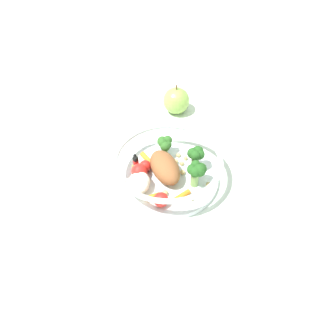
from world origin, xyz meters
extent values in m
plane|color=silver|center=(0.00, 0.00, 0.00)|extent=(2.40, 2.40, 0.00)
cylinder|color=white|center=(0.00, -0.01, 0.01)|extent=(0.21, 0.21, 0.01)
torus|color=white|center=(0.00, -0.01, 0.06)|extent=(0.22, 0.22, 0.01)
ellipsoid|color=brown|center=(0.00, -0.02, 0.04)|extent=(0.11, 0.09, 0.05)
cylinder|color=#7FAD5B|center=(-0.03, 0.04, 0.03)|extent=(0.02, 0.02, 0.03)
sphere|color=#23561E|center=(-0.02, 0.04, 0.06)|extent=(0.02, 0.02, 0.02)
sphere|color=#23561E|center=(-0.02, 0.05, 0.05)|extent=(0.02, 0.02, 0.02)
sphere|color=#23561E|center=(-0.03, 0.04, 0.06)|extent=(0.02, 0.02, 0.02)
sphere|color=#23561E|center=(-0.03, 0.04, 0.05)|extent=(0.02, 0.02, 0.02)
sphere|color=#23561E|center=(-0.02, 0.03, 0.06)|extent=(0.02, 0.02, 0.02)
cylinder|color=#7FAD5B|center=(0.02, 0.04, 0.03)|extent=(0.02, 0.02, 0.03)
sphere|color=#23561E|center=(0.03, 0.04, 0.06)|extent=(0.02, 0.02, 0.02)
sphere|color=#23561E|center=(0.02, 0.05, 0.06)|extent=(0.03, 0.03, 0.03)
sphere|color=#23561E|center=(0.01, 0.05, 0.05)|extent=(0.02, 0.02, 0.02)
sphere|color=#23561E|center=(0.01, 0.04, 0.06)|extent=(0.02, 0.02, 0.02)
sphere|color=#23561E|center=(0.02, 0.04, 0.05)|extent=(0.02, 0.02, 0.02)
sphere|color=#23561E|center=(0.02, 0.03, 0.06)|extent=(0.02, 0.02, 0.02)
cylinder|color=#7FAD5B|center=(-0.06, -0.02, 0.02)|extent=(0.01, 0.01, 0.02)
sphere|color=#2D6023|center=(-0.05, -0.02, 0.04)|extent=(0.02, 0.02, 0.02)
sphere|color=#2D6023|center=(-0.06, -0.02, 0.04)|extent=(0.02, 0.02, 0.02)
sphere|color=#2D6023|center=(-0.07, -0.02, 0.05)|extent=(0.02, 0.02, 0.02)
sphere|color=#2D6023|center=(-0.07, -0.03, 0.04)|extent=(0.02, 0.02, 0.02)
sphere|color=#2D6023|center=(-0.06, -0.03, 0.05)|extent=(0.02, 0.02, 0.02)
sphere|color=silver|center=(0.05, -0.07, 0.02)|extent=(0.03, 0.03, 0.03)
sphere|color=silver|center=(0.05, -0.06, 0.03)|extent=(0.03, 0.03, 0.03)
sphere|color=silver|center=(0.04, -0.06, 0.03)|extent=(0.03, 0.03, 0.03)
sphere|color=silver|center=(0.03, -0.06, 0.03)|extent=(0.03, 0.03, 0.03)
sphere|color=silver|center=(0.03, -0.07, 0.02)|extent=(0.03, 0.03, 0.03)
sphere|color=silver|center=(0.04, -0.07, 0.02)|extent=(0.03, 0.03, 0.03)
sphere|color=silver|center=(0.05, -0.08, 0.03)|extent=(0.03, 0.03, 0.03)
cube|color=yellow|center=(-0.02, -0.08, 0.01)|extent=(0.02, 0.02, 0.00)
cylinder|color=red|center=(-0.02, -0.08, 0.02)|extent=(0.02, 0.02, 0.02)
sphere|color=black|center=(-0.02, -0.08, 0.04)|extent=(0.01, 0.01, 0.01)
sphere|color=black|center=(-0.01, -0.08, 0.04)|extent=(0.01, 0.01, 0.01)
sphere|color=black|center=(-0.02, -0.08, 0.04)|extent=(0.01, 0.01, 0.01)
cylinder|color=orange|center=(0.06, -0.04, 0.02)|extent=(0.02, 0.03, 0.01)
cylinder|color=orange|center=(-0.04, -0.06, 0.02)|extent=(0.03, 0.03, 0.01)
cylinder|color=orange|center=(0.05, 0.02, 0.02)|extent=(0.03, 0.03, 0.01)
sphere|color=red|center=(-0.01, -0.06, 0.02)|extent=(0.02, 0.02, 0.02)
sphere|color=red|center=(0.07, -0.02, 0.03)|extent=(0.03, 0.03, 0.03)
sphere|color=red|center=(0.01, -0.07, 0.03)|extent=(0.03, 0.03, 0.03)
sphere|color=tan|center=(-0.03, 0.01, 0.02)|extent=(0.01, 0.01, 0.01)
sphere|color=#D1B775|center=(-0.04, 0.00, 0.02)|extent=(0.01, 0.01, 0.01)
sphere|color=#D1B775|center=(-0.03, -0.07, 0.02)|extent=(0.01, 0.01, 0.01)
sphere|color=tan|center=(0.06, 0.04, 0.02)|extent=(0.01, 0.01, 0.01)
sphere|color=tan|center=(-0.05, 0.02, 0.02)|extent=(0.01, 0.01, 0.01)
sphere|color=tan|center=(0.05, -0.01, 0.02)|extent=(0.01, 0.01, 0.01)
sphere|color=#D1B775|center=(-0.01, 0.02, 0.02)|extent=(0.01, 0.01, 0.01)
sphere|color=tan|center=(0.02, 0.07, 0.02)|extent=(0.01, 0.01, 0.01)
sphere|color=#D1B775|center=(-0.04, -0.04, 0.02)|extent=(0.01, 0.01, 0.01)
sphere|color=tan|center=(0.05, 0.05, 0.02)|extent=(0.01, 0.01, 0.01)
sphere|color=tan|center=(-0.06, 0.01, 0.02)|extent=(0.01, 0.01, 0.01)
sphere|color=#8CB74C|center=(-0.23, -0.01, 0.03)|extent=(0.07, 0.07, 0.07)
cylinder|color=brown|center=(-0.23, -0.01, 0.07)|extent=(0.00, 0.00, 0.01)
camera|label=1|loc=(0.46, 0.03, 0.52)|focal=36.10mm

